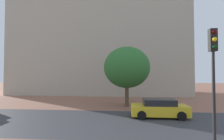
% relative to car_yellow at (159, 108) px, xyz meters
% --- Properties ---
extents(ground_plane, '(120.00, 120.00, 0.00)m').
position_rel_car_yellow_xyz_m(ground_plane, '(-3.94, 0.67, -0.68)').
color(ground_plane, '#93604C').
extents(street_asphalt_strip, '(120.00, 7.06, 0.00)m').
position_rel_car_yellow_xyz_m(street_asphalt_strip, '(-3.94, -1.55, -0.68)').
color(street_asphalt_strip, '#38383D').
rests_on(street_asphalt_strip, ground_plane).
extents(landmark_building, '(29.77, 11.26, 33.63)m').
position_rel_car_yellow_xyz_m(landmark_building, '(-7.63, 17.51, 10.45)').
color(landmark_building, '#B2A893').
rests_on(landmark_building, ground_plane).
extents(car_yellow, '(4.26, 1.92, 1.40)m').
position_rel_car_yellow_xyz_m(car_yellow, '(0.00, 0.00, 0.00)').
color(car_yellow, gold).
rests_on(car_yellow, ground_plane).
extents(traffic_light_pole, '(0.28, 0.34, 5.09)m').
position_rel_car_yellow_xyz_m(traffic_light_pole, '(0.94, -6.30, 2.85)').
color(traffic_light_pole, black).
rests_on(traffic_light_pole, ground_plane).
extents(tree_curb_far, '(4.77, 4.77, 6.20)m').
position_rel_car_yellow_xyz_m(tree_curb_far, '(-2.46, 4.27, 3.37)').
color(tree_curb_far, brown).
rests_on(tree_curb_far, ground_plane).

